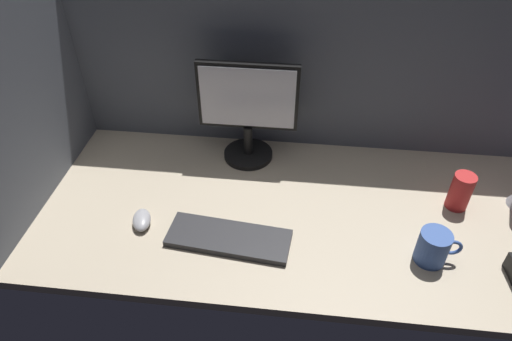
% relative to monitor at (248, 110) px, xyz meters
% --- Properties ---
extents(ground_plane, '(1.80, 0.80, 0.03)m').
position_rel_monitor_xyz_m(ground_plane, '(0.22, -0.25, -0.21)').
color(ground_plane, tan).
extents(cubicle_wall_back, '(1.80, 0.05, 0.62)m').
position_rel_monitor_xyz_m(cubicle_wall_back, '(0.22, 0.12, 0.11)').
color(cubicle_wall_back, '#565B66').
rests_on(cubicle_wall_back, ground_plane).
extents(cubicle_wall_side, '(0.05, 0.80, 0.62)m').
position_rel_monitor_xyz_m(cubicle_wall_side, '(-0.66, -0.25, 0.11)').
color(cubicle_wall_side, '#565B66').
rests_on(cubicle_wall_side, ground_plane).
extents(monitor, '(0.35, 0.18, 0.37)m').
position_rel_monitor_xyz_m(monitor, '(0.00, 0.00, 0.00)').
color(monitor, black).
rests_on(monitor, ground_plane).
extents(keyboard, '(0.38, 0.17, 0.02)m').
position_rel_monitor_xyz_m(keyboard, '(-0.01, -0.43, -0.19)').
color(keyboard, '#262628').
rests_on(keyboard, ground_plane).
extents(mouse, '(0.08, 0.11, 0.03)m').
position_rel_monitor_xyz_m(mouse, '(-0.29, -0.39, -0.18)').
color(mouse, '#99999E').
rests_on(mouse, ground_plane).
extents(mug_red_plastic, '(0.07, 0.07, 0.13)m').
position_rel_monitor_xyz_m(mug_red_plastic, '(0.71, -0.20, -0.14)').
color(mug_red_plastic, red).
rests_on(mug_red_plastic, ground_plane).
extents(mug_ceramic_blue, '(0.12, 0.09, 0.10)m').
position_rel_monitor_xyz_m(mug_ceramic_blue, '(0.58, -0.43, -0.15)').
color(mug_ceramic_blue, '#38569E').
rests_on(mug_ceramic_blue, ground_plane).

